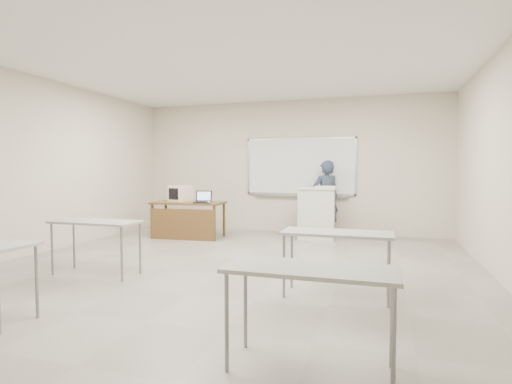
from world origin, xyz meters
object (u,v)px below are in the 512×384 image
(podium, at_px, (317,213))
(laptop, at_px, (203,200))
(crt_monitor, at_px, (181,193))
(mouse, at_px, (209,202))
(presenter, at_px, (326,198))
(whiteboard, at_px, (300,167))
(keyboard, at_px, (325,187))
(instructor_desk, at_px, (186,212))

(podium, relative_size, laptop, 3.23)
(podium, bearing_deg, crt_monitor, -174.24)
(mouse, bearing_deg, presenter, 11.07)
(whiteboard, distance_m, keyboard, 1.03)
(keyboard, height_order, presenter, presenter)
(whiteboard, relative_size, instructor_desk, 1.68)
(keyboard, bearing_deg, mouse, -169.75)
(podium, bearing_deg, mouse, -162.38)
(whiteboard, distance_m, laptop, 2.36)
(mouse, relative_size, keyboard, 0.24)
(podium, distance_m, keyboard, 0.57)
(whiteboard, height_order, instructor_desk, whiteboard)
(instructor_desk, bearing_deg, crt_monitor, 132.60)
(crt_monitor, bearing_deg, presenter, 36.70)
(crt_monitor, bearing_deg, mouse, -4.15)
(whiteboard, bearing_deg, mouse, -134.67)
(presenter, bearing_deg, whiteboard, -53.56)
(whiteboard, relative_size, podium, 2.33)
(crt_monitor, distance_m, presenter, 3.13)
(whiteboard, height_order, laptop, whiteboard)
(instructor_desk, xyz_separation_m, mouse, (0.55, -0.09, 0.22))
(laptop, distance_m, presenter, 2.63)
(whiteboard, bearing_deg, presenter, -21.24)
(crt_monitor, height_order, laptop, crt_monitor)
(podium, xyz_separation_m, crt_monitor, (-2.85, -0.47, 0.38))
(whiteboard, distance_m, mouse, 2.32)
(mouse, distance_m, keyboard, 2.39)
(podium, height_order, crt_monitor, crt_monitor)
(podium, height_order, mouse, podium)
(instructor_desk, height_order, mouse, mouse)
(laptop, xyz_separation_m, mouse, (0.15, -0.08, -0.04))
(whiteboard, bearing_deg, laptop, -138.72)
(crt_monitor, xyz_separation_m, presenter, (2.96, 1.00, -0.10))
(instructor_desk, bearing_deg, presenter, 20.68)
(whiteboard, height_order, podium, whiteboard)
(keyboard, bearing_deg, laptop, -172.66)
(whiteboard, distance_m, presenter, 0.94)
(crt_monitor, relative_size, keyboard, 1.00)
(laptop, relative_size, presenter, 0.20)
(whiteboard, bearing_deg, keyboard, -46.62)
(instructor_desk, height_order, laptop, laptop)
(crt_monitor, distance_m, laptop, 0.70)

